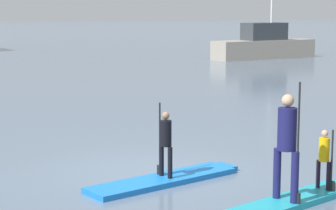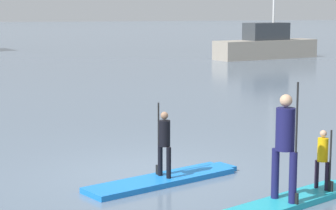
% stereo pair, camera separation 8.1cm
% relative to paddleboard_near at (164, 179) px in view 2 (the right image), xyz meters
% --- Properties ---
extents(ground_plane, '(240.00, 240.00, 0.00)m').
position_rel_paddleboard_near_xyz_m(ground_plane, '(-0.11, 0.79, -0.05)').
color(ground_plane, slate).
extents(paddleboard_near, '(3.17, 1.85, 0.10)m').
position_rel_paddleboard_near_xyz_m(paddleboard_near, '(0.00, 0.00, 0.00)').
color(paddleboard_near, blue).
rests_on(paddleboard_near, ground).
extents(paddler_child_solo, '(0.28, 0.39, 1.35)m').
position_rel_paddleboard_near_xyz_m(paddler_child_solo, '(-0.00, 0.01, 0.73)').
color(paddler_child_solo, black).
rests_on(paddler_child_solo, paddleboard_near).
extents(paddleboard_far, '(2.98, 1.80, 0.10)m').
position_rel_paddleboard_near_xyz_m(paddleboard_far, '(1.74, -1.78, 0.00)').
color(paddleboard_far, '#1E9EB2').
rests_on(paddleboard_far, ground).
extents(paddler_adult, '(0.41, 0.49, 1.94)m').
position_rel_paddleboard_near_xyz_m(paddler_adult, '(1.48, -1.91, 1.04)').
color(paddler_adult, '#19194C').
rests_on(paddler_adult, paddleboard_far).
extents(paddler_child_front, '(0.24, 0.35, 1.05)m').
position_rel_paddleboard_near_xyz_m(paddler_child_front, '(2.40, -1.48, 0.62)').
color(paddler_child_front, black).
rests_on(paddler_child_front, paddleboard_far).
extents(fishing_boat_green_midground, '(6.98, 3.32, 5.82)m').
position_rel_paddleboard_near_xyz_m(fishing_boat_green_midground, '(13.06, 25.60, 0.77)').
color(fishing_boat_green_midground, '#9E9384').
rests_on(fishing_boat_green_midground, ground).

